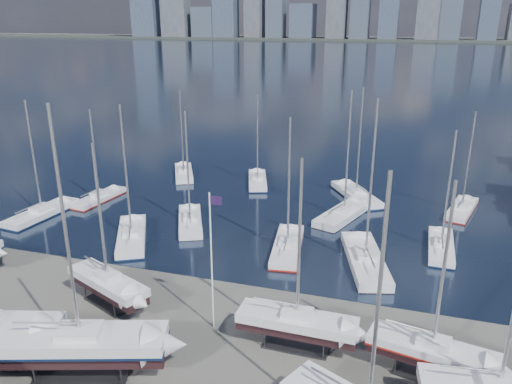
% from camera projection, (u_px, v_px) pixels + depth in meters
% --- Properties ---
extents(ground, '(1400.00, 1400.00, 0.00)m').
position_uv_depth(ground, '(187.00, 347.00, 37.38)').
color(ground, '#605E59').
rests_on(ground, ground).
extents(water, '(1400.00, 600.00, 0.40)m').
position_uv_depth(water, '(390.00, 57.00, 317.44)').
color(water, '#192539').
rests_on(water, ground).
extents(far_shore, '(1400.00, 80.00, 2.20)m').
position_uv_depth(far_shore, '(401.00, 40.00, 551.87)').
color(far_shore, '#2D332D').
rests_on(far_shore, ground).
extents(skyline, '(639.14, 43.80, 107.69)m').
position_uv_depth(skyline, '(397.00, 3.00, 535.90)').
color(skyline, '#475166').
rests_on(skyline, far_shore).
extents(sailboat_cradle_2, '(8.87, 5.65, 14.22)m').
position_uv_depth(sailboat_cradle_2, '(108.00, 283.00, 42.38)').
color(sailboat_cradle_2, '#2D2D33').
rests_on(sailboat_cradle_2, ground).
extents(sailboat_cradle_3, '(12.14, 6.66, 18.69)m').
position_uv_depth(sailboat_cradle_3, '(81.00, 344.00, 34.07)').
color(sailboat_cradle_3, '#2D2D33').
rests_on(sailboat_cradle_3, ground).
extents(sailboat_cradle_4, '(8.92, 2.64, 14.61)m').
position_uv_depth(sailboat_cradle_4, '(297.00, 323.00, 36.85)').
color(sailboat_cradle_4, '#2D2D33').
rests_on(sailboat_cradle_4, ground).
extents(sailboat_cradle_6, '(8.98, 4.15, 14.16)m').
position_uv_depth(sailboat_cradle_6, '(432.00, 352.00, 33.69)').
color(sailboat_cradle_6, '#2D2D33').
rests_on(sailboat_cradle_6, ground).
extents(sailboat_moored_0, '(4.00, 10.38, 15.13)m').
position_uv_depth(sailboat_moored_0, '(42.00, 214.00, 61.84)').
color(sailboat_moored_0, black).
rests_on(sailboat_moored_0, water).
extents(sailboat_moored_1, '(3.52, 8.91, 12.96)m').
position_uv_depth(sailboat_moored_1, '(99.00, 199.00, 67.23)').
color(sailboat_moored_1, black).
rests_on(sailboat_moored_1, water).
extents(sailboat_moored_2, '(6.42, 9.42, 13.94)m').
position_uv_depth(sailboat_moored_2, '(184.00, 174.00, 77.89)').
color(sailboat_moored_2, black).
rests_on(sailboat_moored_2, water).
extents(sailboat_moored_3, '(7.55, 10.70, 15.76)m').
position_uv_depth(sailboat_moored_3, '(132.00, 238.00, 55.20)').
color(sailboat_moored_3, black).
rests_on(sailboat_moored_3, water).
extents(sailboat_moored_4, '(6.38, 9.66, 14.24)m').
position_uv_depth(sailboat_moored_4, '(190.00, 223.00, 59.31)').
color(sailboat_moored_4, black).
rests_on(sailboat_moored_4, water).
extents(sailboat_moored_5, '(5.31, 9.60, 13.83)m').
position_uv_depth(sailboat_moored_5, '(257.00, 181.00, 74.31)').
color(sailboat_moored_5, black).
rests_on(sailboat_moored_5, water).
extents(sailboat_moored_6, '(4.11, 10.26, 14.91)m').
position_uv_depth(sailboat_moored_6, '(287.00, 248.00, 52.81)').
color(sailboat_moored_6, black).
rests_on(sailboat_moored_6, water).
extents(sailboat_moored_7, '(6.45, 11.19, 16.30)m').
position_uv_depth(sailboat_moored_7, '(344.00, 215.00, 61.66)').
color(sailboat_moored_7, black).
rests_on(sailboat_moored_7, water).
extents(sailboat_moored_8, '(8.07, 10.47, 15.72)m').
position_uv_depth(sailboat_moored_8, '(356.00, 196.00, 68.25)').
color(sailboat_moored_8, black).
rests_on(sailboat_moored_8, water).
extents(sailboat_moored_9, '(6.17, 11.93, 17.34)m').
position_uv_depth(sailboat_moored_9, '(365.00, 262.00, 49.75)').
color(sailboat_moored_9, black).
rests_on(sailboat_moored_9, water).
extents(sailboat_moored_10, '(2.77, 9.14, 13.57)m').
position_uv_depth(sailboat_moored_10, '(441.00, 248.00, 52.81)').
color(sailboat_moored_10, black).
rests_on(sailboat_moored_10, water).
extents(sailboat_moored_11, '(4.79, 9.33, 13.44)m').
position_uv_depth(sailboat_moored_11, '(462.00, 210.00, 63.19)').
color(sailboat_moored_11, black).
rests_on(sailboat_moored_11, water).
extents(flagpole, '(1.01, 0.12, 11.38)m').
position_uv_depth(flagpole, '(212.00, 253.00, 37.65)').
color(flagpole, white).
rests_on(flagpole, ground).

